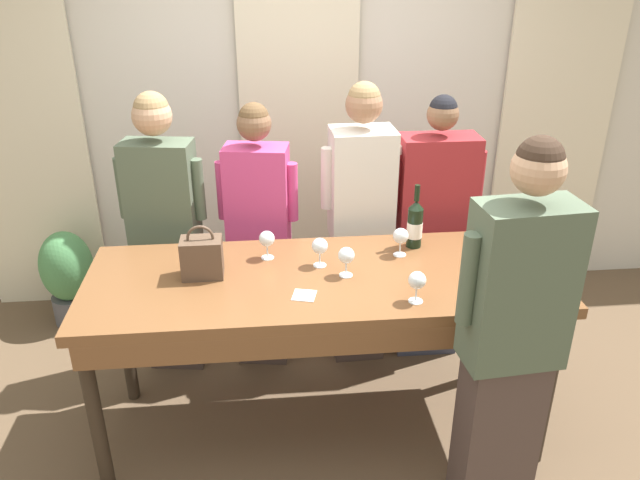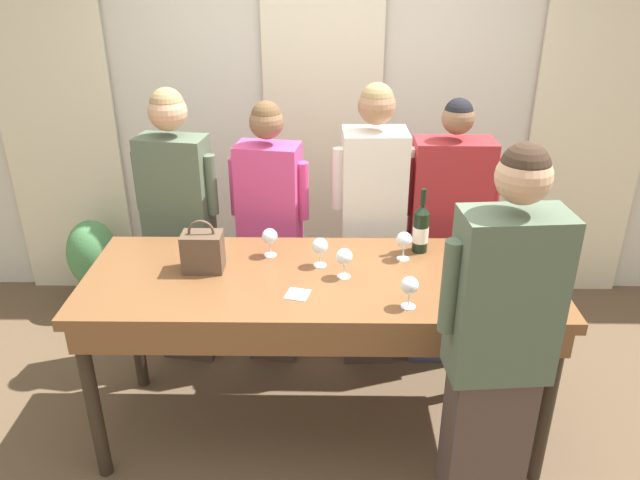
# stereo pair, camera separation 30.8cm
# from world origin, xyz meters

# --- Properties ---
(ground_plane) EXTENTS (18.00, 18.00, 0.00)m
(ground_plane) POSITION_xyz_m (0.00, 0.00, 0.00)
(ground_plane) COLOR brown
(wall_back) EXTENTS (12.00, 0.06, 2.80)m
(wall_back) POSITION_xyz_m (0.00, 1.62, 1.40)
(wall_back) COLOR beige
(wall_back) RESTS_ON ground_plane
(curtain_panel_left) EXTENTS (0.81, 0.03, 2.69)m
(curtain_panel_left) POSITION_xyz_m (-1.86, 1.56, 1.34)
(curtain_panel_left) COLOR beige
(curtain_panel_left) RESTS_ON ground_plane
(curtain_panel_center) EXTENTS (0.81, 0.03, 2.69)m
(curtain_panel_center) POSITION_xyz_m (0.00, 1.56, 1.34)
(curtain_panel_center) COLOR beige
(curtain_panel_center) RESTS_ON ground_plane
(curtain_panel_right) EXTENTS (0.81, 0.03, 2.69)m
(curtain_panel_right) POSITION_xyz_m (1.86, 1.56, 1.34)
(curtain_panel_right) COLOR beige
(curtain_panel_right) RESTS_ON ground_plane
(tasting_bar) EXTENTS (2.32, 0.86, 0.96)m
(tasting_bar) POSITION_xyz_m (0.00, -0.02, 0.86)
(tasting_bar) COLOR brown
(tasting_bar) RESTS_ON ground_plane
(wine_bottle) EXTENTS (0.08, 0.08, 0.35)m
(wine_bottle) POSITION_xyz_m (0.53, 0.27, 1.09)
(wine_bottle) COLOR black
(wine_bottle) RESTS_ON tasting_bar
(handbag) EXTENTS (0.20, 0.14, 0.27)m
(handbag) POSITION_xyz_m (-0.58, 0.05, 1.06)
(handbag) COLOR brown
(handbag) RESTS_ON tasting_bar
(wine_glass_front_left) EXTENTS (0.08, 0.08, 0.15)m
(wine_glass_front_left) POSITION_xyz_m (0.43, 0.18, 1.07)
(wine_glass_front_left) COLOR white
(wine_glass_front_left) RESTS_ON tasting_bar
(wine_glass_front_mid) EXTENTS (0.08, 0.08, 0.15)m
(wine_glass_front_mid) POSITION_xyz_m (0.12, -0.02, 1.07)
(wine_glass_front_mid) COLOR white
(wine_glass_front_mid) RESTS_ON tasting_bar
(wine_glass_front_right) EXTENTS (0.08, 0.08, 0.15)m
(wine_glass_front_right) POSITION_xyz_m (0.00, 0.10, 1.07)
(wine_glass_front_right) COLOR white
(wine_glass_front_right) RESTS_ON tasting_bar
(wine_glass_center_left) EXTENTS (0.08, 0.08, 0.15)m
(wine_glass_center_left) POSITION_xyz_m (0.88, -0.22, 1.07)
(wine_glass_center_left) COLOR white
(wine_glass_center_left) RESTS_ON tasting_bar
(wine_glass_center_mid) EXTENTS (0.08, 0.08, 0.15)m
(wine_glass_center_mid) POSITION_xyz_m (-0.26, 0.21, 1.07)
(wine_glass_center_mid) COLOR white
(wine_glass_center_mid) RESTS_ON tasting_bar
(wine_glass_center_right) EXTENTS (0.08, 0.08, 0.15)m
(wine_glass_center_right) POSITION_xyz_m (0.40, -0.29, 1.07)
(wine_glass_center_right) COLOR white
(wine_glass_center_right) RESTS_ON tasting_bar
(napkin) EXTENTS (0.13, 0.13, 0.00)m
(napkin) POSITION_xyz_m (-0.10, -0.19, 0.96)
(napkin) COLOR white
(napkin) RESTS_ON tasting_bar
(guest_olive_jacket) EXTENTS (0.51, 0.27, 1.73)m
(guest_olive_jacket) POSITION_xyz_m (-0.85, 0.68, 0.91)
(guest_olive_jacket) COLOR #473833
(guest_olive_jacket) RESTS_ON ground_plane
(guest_pink_top) EXTENTS (0.48, 0.27, 1.66)m
(guest_pink_top) POSITION_xyz_m (-0.30, 0.68, 0.86)
(guest_pink_top) COLOR #473833
(guest_pink_top) RESTS_ON ground_plane
(guest_cream_sweater) EXTENTS (0.48, 0.29, 1.76)m
(guest_cream_sweater) POSITION_xyz_m (0.30, 0.68, 0.91)
(guest_cream_sweater) COLOR #473833
(guest_cream_sweater) RESTS_ON ground_plane
(guest_striped_shirt) EXTENTS (0.56, 0.24, 1.68)m
(guest_striped_shirt) POSITION_xyz_m (0.75, 0.68, 0.85)
(guest_striped_shirt) COLOR #383D51
(guest_striped_shirt) RESTS_ON ground_plane
(host_pouring) EXTENTS (0.51, 0.25, 1.83)m
(host_pouring) POSITION_xyz_m (0.72, -0.65, 0.95)
(host_pouring) COLOR #473833
(host_pouring) RESTS_ON ground_plane
(potted_plant) EXTENTS (0.35, 0.35, 0.69)m
(potted_plant) POSITION_xyz_m (-1.63, 1.24, 0.37)
(potted_plant) COLOR #4C4C51
(potted_plant) RESTS_ON ground_plane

